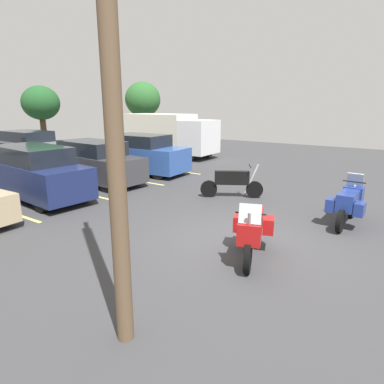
{
  "coord_description": "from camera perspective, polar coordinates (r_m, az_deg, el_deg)",
  "views": [
    {
      "loc": [
        -7.21,
        -3.47,
        3.32
      ],
      "look_at": [
        0.76,
        2.02,
        0.8
      ],
      "focal_mm": 31.48,
      "sensor_mm": 36.0,
      "label": 1
    }
  ],
  "objects": [
    {
      "name": "ground",
      "position": [
        8.68,
        8.26,
        -8.4
      ],
      "size": [
        44.0,
        44.0,
        0.1
      ],
      "primitive_type": "cube",
      "color": "#38383A"
    },
    {
      "name": "motorcycle_touring",
      "position": [
        7.53,
        10.13,
        -6.2
      ],
      "size": [
        2.19,
        1.15,
        1.43
      ],
      "color": "black",
      "rests_on": "ground"
    },
    {
      "name": "motorcycle_second",
      "position": [
        10.51,
        25.03,
        -1.52
      ],
      "size": [
        2.14,
        0.97,
        1.38
      ],
      "color": "black",
      "rests_on": "ground"
    },
    {
      "name": "motorcycle_third",
      "position": [
        12.38,
        6.83,
        1.7
      ],
      "size": [
        1.27,
        2.03,
        1.25
      ],
      "color": "black",
      "rests_on": "ground"
    },
    {
      "name": "car_navy",
      "position": [
        13.22,
        -24.7,
        2.93
      ],
      "size": [
        2.13,
        4.55,
        1.89
      ],
      "color": "navy",
      "rests_on": "ground"
    },
    {
      "name": "car_charcoal",
      "position": [
        15.14,
        -16.01,
        4.82
      ],
      "size": [
        2.05,
        4.67,
        1.82
      ],
      "color": "#38383D",
      "rests_on": "ground"
    },
    {
      "name": "car_blue",
      "position": [
        16.89,
        -8.26,
        6.33
      ],
      "size": [
        2.18,
        4.47,
        1.9
      ],
      "color": "#2D519E",
      "rests_on": "ground"
    },
    {
      "name": "car_far_grey",
      "position": [
        21.62,
        -25.61,
        6.81
      ],
      "size": [
        1.95,
        4.43,
        1.86
      ],
      "color": "slate",
      "rests_on": "ground"
    },
    {
      "name": "box_truck",
      "position": [
        22.37,
        -3.84,
        9.82
      ],
      "size": [
        2.43,
        6.21,
        2.73
      ],
      "color": "silver",
      "rests_on": "ground"
    },
    {
      "name": "utility_pole",
      "position": [
        4.47,
        -14.13,
        26.97
      ],
      "size": [
        1.12,
        1.55,
        8.25
      ],
      "color": "brown",
      "rests_on": "ground"
    },
    {
      "name": "tree_left",
      "position": [
        28.48,
        -24.24,
        13.51
      ],
      "size": [
        2.76,
        2.76,
        4.7
      ],
      "color": "#4C3823",
      "rests_on": "ground"
    },
    {
      "name": "tree_center_right",
      "position": [
        31.68,
        -8.33,
        15.21
      ],
      "size": [
        3.16,
        3.16,
        5.31
      ],
      "color": "#4C3823",
      "rests_on": "ground"
    }
  ]
}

